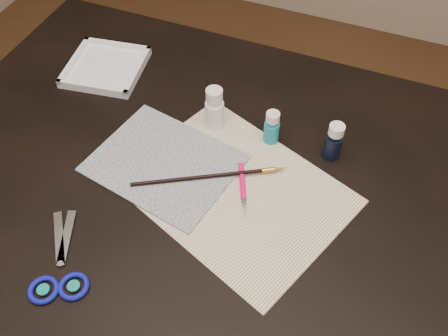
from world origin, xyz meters
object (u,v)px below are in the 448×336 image
at_px(paper, 235,190).
at_px(paint_bottle_navy, 334,141).
at_px(canvas, 164,163).
at_px(palette_tray, 106,67).
at_px(scissors, 57,255).
at_px(paint_bottle_cyan, 272,127).
at_px(paint_bottle_white, 215,108).

distance_m(paper, paint_bottle_navy, 0.22).
xyz_separation_m(canvas, palette_tray, (-0.26, 0.21, 0.01)).
distance_m(paint_bottle_navy, palette_tray, 0.57).
height_order(paint_bottle_navy, palette_tray, paint_bottle_navy).
distance_m(paint_bottle_navy, scissors, 0.57).
bearing_deg(canvas, paint_bottle_cyan, 38.76).
distance_m(paper, canvas, 0.16).
distance_m(paint_bottle_white, scissors, 0.43).
bearing_deg(paint_bottle_white, paint_bottle_navy, 1.54).
bearing_deg(paper, paint_bottle_white, 124.87).
height_order(scissors, palette_tray, palette_tray).
relative_size(paint_bottle_navy, scissors, 0.42).
relative_size(paint_bottle_cyan, palette_tray, 0.45).
bearing_deg(scissors, paint_bottle_cyan, -69.19).
relative_size(canvas, paint_bottle_navy, 3.23).
distance_m(canvas, paint_bottle_cyan, 0.23).
relative_size(paper, paint_bottle_cyan, 5.23).
bearing_deg(paint_bottle_cyan, paper, -98.13).
distance_m(paint_bottle_white, paint_bottle_navy, 0.26).
height_order(paint_bottle_cyan, paint_bottle_navy, paint_bottle_navy).
bearing_deg(paint_bottle_navy, scissors, -133.30).
xyz_separation_m(paint_bottle_cyan, scissors, (-0.26, -0.40, -0.03)).
bearing_deg(paint_bottle_cyan, scissors, -122.60).
relative_size(paint_bottle_cyan, scissors, 0.38).
xyz_separation_m(paint_bottle_white, paint_bottle_cyan, (0.13, 0.00, -0.01)).
bearing_deg(canvas, paint_bottle_navy, 25.95).
distance_m(paint_bottle_cyan, paint_bottle_navy, 0.13).
bearing_deg(paint_bottle_white, scissors, -108.10).
height_order(paint_bottle_white, palette_tray, paint_bottle_white).
xyz_separation_m(paint_bottle_cyan, palette_tray, (-0.44, 0.07, -0.03)).
distance_m(paint_bottle_white, paint_bottle_cyan, 0.13).
relative_size(paint_bottle_navy, palette_tray, 0.50).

